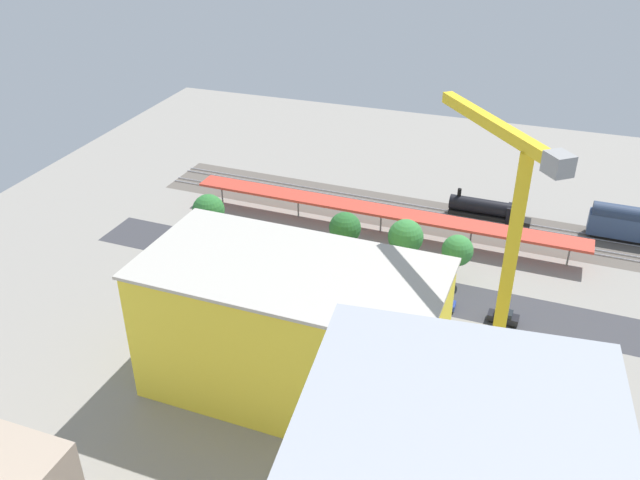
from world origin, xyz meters
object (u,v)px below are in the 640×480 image
at_px(parked_car_3, 344,285).
at_px(tower_crane, 503,261).
at_px(street_tree_1, 406,237).
at_px(parked_car_4, 296,277).
at_px(construction_building, 292,331).
at_px(parked_car_1, 441,303).
at_px(parked_car_6, 209,258).
at_px(parked_car_5, 248,265).
at_px(box_truck_1, 339,320).
at_px(parked_car_0, 503,317).
at_px(street_tree_3, 458,251).
at_px(platform_canopy_near, 381,211).
at_px(traffic_light, 398,247).
at_px(box_truck_0, 348,322).
at_px(passenger_coach, 640,225).
at_px(locomotive, 490,210).
at_px(street_tree_2, 209,210).
at_px(parked_car_2, 391,294).
at_px(street_tree_0, 345,228).
at_px(box_truck_2, 354,315).
at_px(parked_car_7, 165,252).

height_order(parked_car_3, tower_crane, tower_crane).
xyz_separation_m(tower_crane, street_tree_1, (15.63, -25.96, -13.79)).
xyz_separation_m(parked_car_4, construction_building, (-8.28, 22.18, 7.73)).
xyz_separation_m(parked_car_1, parked_car_6, (37.71, -0.36, -0.01)).
relative_size(parked_car_5, box_truck_1, 0.46).
height_order(parked_car_0, street_tree_3, street_tree_3).
distance_m(parked_car_5, parked_car_6, 6.96).
height_order(platform_canopy_near, parked_car_0, platform_canopy_near).
xyz_separation_m(construction_building, box_truck_1, (-1.83, -12.54, -6.67)).
bearing_deg(parked_car_3, platform_canopy_near, -91.41).
height_order(construction_building, traffic_light, construction_building).
relative_size(street_tree_1, traffic_light, 1.35).
bearing_deg(box_truck_0, parked_car_1, -137.99).
bearing_deg(box_truck_1, parked_car_6, -21.99).
bearing_deg(parked_car_4, parked_car_5, -4.91).
height_order(parked_car_3, street_tree_1, street_tree_1).
height_order(parked_car_4, box_truck_1, box_truck_1).
relative_size(platform_canopy_near, passenger_coach, 4.23).
height_order(box_truck_1, traffic_light, traffic_light).
xyz_separation_m(locomotive, street_tree_3, (2.54, 22.44, 3.63)).
height_order(locomotive, box_truck_1, locomotive).
distance_m(box_truck_1, traffic_light, 18.35).
bearing_deg(locomotive, street_tree_2, 25.42).
xyz_separation_m(parked_car_4, street_tree_3, (-23.10, -8.10, 4.69)).
distance_m(platform_canopy_near, parked_car_5, 25.46).
relative_size(parked_car_3, box_truck_0, 0.51).
bearing_deg(parked_car_5, parked_car_2, 178.86).
bearing_deg(street_tree_3, passenger_coach, -140.50).
height_order(tower_crane, box_truck_0, tower_crane).
bearing_deg(parked_car_5, street_tree_0, -148.97).
relative_size(platform_canopy_near, street_tree_3, 8.86).
relative_size(platform_canopy_near, box_truck_0, 7.98).
distance_m(tower_crane, box_truck_2, 27.46).
distance_m(parked_car_6, parked_car_7, 7.58).
bearing_deg(construction_building, parked_car_4, -67.62).
distance_m(tower_crane, street_tree_3, 29.51).
bearing_deg(locomotive, street_tree_1, 63.24).
bearing_deg(parked_car_0, parked_car_2, -1.66).
distance_m(parked_car_6, street_tree_2, 10.19).
height_order(parked_car_4, construction_building, construction_building).
bearing_deg(construction_building, street_tree_0, -82.25).
bearing_deg(platform_canopy_near, box_truck_1, 93.56).
height_order(box_truck_2, street_tree_1, street_tree_1).
bearing_deg(street_tree_0, locomotive, -133.35).
distance_m(parked_car_4, street_tree_3, 24.92).
xyz_separation_m(parked_car_4, parked_car_6, (15.28, -0.61, 0.03)).
bearing_deg(tower_crane, parked_car_2, -47.83).
xyz_separation_m(platform_canopy_near, box_truck_1, (-1.83, 29.38, -2.19)).
xyz_separation_m(passenger_coach, parked_car_3, (42.52, 30.34, -2.50)).
bearing_deg(construction_building, locomotive, -106.32).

